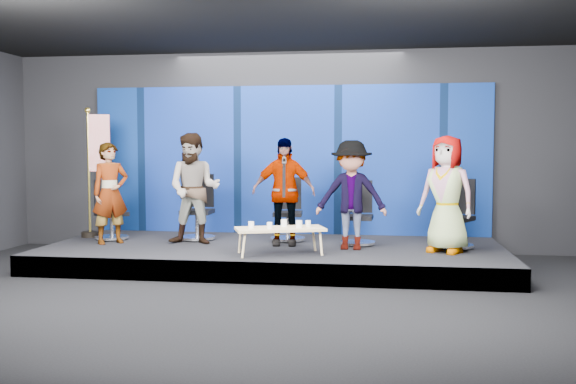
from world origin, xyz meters
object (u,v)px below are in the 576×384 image
object	(u,v)px
panelist_c	(284,192)
chair_d	(358,224)
coffee_table	(280,230)
flag_stand	(96,169)
chair_b	(198,218)
panelist_b	(194,189)
panelist_a	(110,193)
mug_c	(284,223)
chair_a	(111,220)
mug_a	(251,225)
mug_b	(270,225)
mug_e	(308,223)
chair_e	(456,225)
chair_c	(288,220)
panelist_e	(447,194)
panelist_d	(351,195)
mug_d	(299,224)

from	to	relation	value
panelist_c	chair_d	world-z (taller)	panelist_c
coffee_table	flag_stand	bearing A→B (deg)	158.32
chair_b	flag_stand	xyz separation A→B (m)	(-1.79, 0.04, 0.81)
panelist_b	panelist_a	bearing A→B (deg)	-175.43
coffee_table	mug_c	xyz separation A→B (m)	(0.04, 0.14, 0.08)
chair_a	mug_a	bearing A→B (deg)	-69.29
chair_d	mug_c	bearing A→B (deg)	-133.32
panelist_a	mug_a	world-z (taller)	panelist_a
panelist_a	panelist_b	xyz separation A→B (m)	(1.33, 0.14, 0.07)
chair_a	flag_stand	bearing A→B (deg)	103.77
mug_b	mug_e	bearing A→B (deg)	30.61
mug_b	mug_c	bearing A→B (deg)	56.49
chair_e	coffee_table	size ratio (longest dim) A/B	0.77
chair_c	mug_c	xyz separation A→B (m)	(0.13, -1.26, 0.10)
coffee_table	mug_c	world-z (taller)	mug_c
panelist_a	mug_e	bearing A→B (deg)	-52.69
chair_e	panelist_e	distance (m)	0.71
mug_c	mug_b	bearing A→B (deg)	-123.51
mug_b	panelist_e	bearing A→B (deg)	14.85
panelist_a	mug_e	xyz separation A→B (m)	(3.20, -0.48, -0.37)
panelist_d	mug_a	xyz separation A→B (m)	(-1.37, -0.74, -0.38)
chair_c	mug_d	xyz separation A→B (m)	(0.36, -1.37, 0.10)
chair_b	panelist_c	distance (m)	1.62
panelist_d	panelist_e	xyz separation A→B (m)	(1.37, -0.08, 0.03)
coffee_table	mug_d	bearing A→B (deg)	4.60
panelist_c	panelist_d	distance (m)	1.09
chair_c	mug_c	world-z (taller)	chair_c
panelist_b	panelist_c	world-z (taller)	panelist_b
chair_e	mug_c	bearing A→B (deg)	-130.61
panelist_b	coffee_table	size ratio (longest dim) A/B	1.29
panelist_b	mug_e	world-z (taller)	panelist_b
mug_a	mug_d	distance (m)	0.68
chair_d	coffee_table	distance (m)	1.54
panelist_b	mug_e	xyz separation A→B (m)	(1.87, -0.62, -0.45)
chair_e	mug_a	world-z (taller)	chair_e
chair_d	mug_e	xyz separation A→B (m)	(-0.68, -0.93, 0.10)
panelist_d	mug_e	size ratio (longest dim) A/B	18.34
chair_a	panelist_d	size ratio (longest dim) A/B	0.61
panelist_b	mug_c	bearing A→B (deg)	-24.83
panelist_e	mug_e	size ratio (longest dim) A/B	19.09
chair_a	panelist_c	distance (m)	2.99
panelist_a	mug_d	bearing A→B (deg)	-55.94
mug_a	mug_d	bearing A→B (deg)	11.54
mug_e	flag_stand	xyz separation A→B (m)	(-3.75, 1.15, 0.73)
panelist_b	mug_a	size ratio (longest dim) A/B	18.54
mug_b	mug_d	size ratio (longest dim) A/B	0.84
panelist_c	mug_b	xyz separation A→B (m)	(-0.05, -1.01, -0.41)
chair_d	mug_d	bearing A→B (deg)	-122.98
panelist_c	panelist_d	bearing A→B (deg)	-18.84
panelist_d	chair_e	size ratio (longest dim) A/B	1.56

